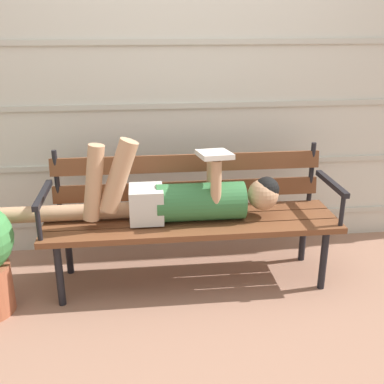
% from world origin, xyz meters
% --- Properties ---
extents(ground_plane, '(12.00, 12.00, 0.00)m').
position_xyz_m(ground_plane, '(0.00, 0.00, 0.00)').
color(ground_plane, '#936B56').
extents(house_siding, '(5.22, 0.08, 2.47)m').
position_xyz_m(house_siding, '(0.00, 0.66, 1.24)').
color(house_siding, beige).
rests_on(house_siding, ground).
extents(park_bench, '(1.80, 0.49, 0.83)m').
position_xyz_m(park_bench, '(0.00, 0.16, 0.47)').
color(park_bench, brown).
rests_on(park_bench, ground).
extents(reclining_person, '(1.73, 0.27, 0.54)m').
position_xyz_m(reclining_person, '(-0.10, 0.09, 0.58)').
color(reclining_person, '#33703D').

